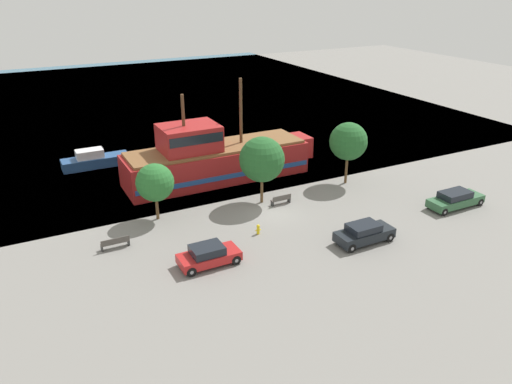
{
  "coord_description": "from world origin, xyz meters",
  "views": [
    {
      "loc": [
        -17.85,
        -31.55,
        17.54
      ],
      "look_at": [
        -0.5,
        2.0,
        1.2
      ],
      "focal_mm": 35.0,
      "sensor_mm": 36.0,
      "label": 1
    }
  ],
  "objects_px": {
    "parked_car_curb_mid": "(364,233)",
    "bench_promenade_east": "(281,200)",
    "moored_boat_dockside": "(95,160)",
    "parked_car_curb_front": "(455,199)",
    "pirate_ship": "(214,159)",
    "parked_car_curb_rear": "(209,255)",
    "bench_promenade_west": "(115,243)",
    "fire_hydrant": "(258,229)"
  },
  "relations": [
    {
      "from": "parked_car_curb_mid",
      "to": "bench_promenade_east",
      "type": "distance_m",
      "value": 8.59
    },
    {
      "from": "moored_boat_dockside",
      "to": "bench_promenade_east",
      "type": "relative_size",
      "value": 3.77
    },
    {
      "from": "parked_car_curb_front",
      "to": "parked_car_curb_mid",
      "type": "distance_m",
      "value": 10.55
    },
    {
      "from": "pirate_ship",
      "to": "bench_promenade_east",
      "type": "bearing_deg",
      "value": -71.07
    },
    {
      "from": "moored_boat_dockside",
      "to": "bench_promenade_east",
      "type": "distance_m",
      "value": 20.39
    },
    {
      "from": "parked_car_curb_mid",
      "to": "parked_car_curb_rear",
      "type": "height_order",
      "value": "parked_car_curb_mid"
    },
    {
      "from": "parked_car_curb_front",
      "to": "bench_promenade_west",
      "type": "bearing_deg",
      "value": 167.26
    },
    {
      "from": "pirate_ship",
      "to": "parked_car_curb_mid",
      "type": "bearing_deg",
      "value": -73.81
    },
    {
      "from": "pirate_ship",
      "to": "fire_hydrant",
      "type": "xyz_separation_m",
      "value": [
        -1.43,
        -11.6,
        -1.62
      ]
    },
    {
      "from": "parked_car_curb_mid",
      "to": "parked_car_curb_rear",
      "type": "xyz_separation_m",
      "value": [
        -11.03,
        2.3,
        -0.03
      ]
    },
    {
      "from": "pirate_ship",
      "to": "moored_boat_dockside",
      "type": "relative_size",
      "value": 2.83
    },
    {
      "from": "parked_car_curb_mid",
      "to": "fire_hydrant",
      "type": "relative_size",
      "value": 5.69
    },
    {
      "from": "fire_hydrant",
      "to": "bench_promenade_east",
      "type": "bearing_deg",
      "value": 42.28
    },
    {
      "from": "parked_car_curb_rear",
      "to": "parked_car_curb_front",
      "type": "bearing_deg",
      "value": -2.67
    },
    {
      "from": "fire_hydrant",
      "to": "bench_promenade_east",
      "type": "distance_m",
      "value": 5.58
    },
    {
      "from": "parked_car_curb_mid",
      "to": "fire_hydrant",
      "type": "xyz_separation_m",
      "value": [
        -6.14,
        4.6,
        -0.32
      ]
    },
    {
      "from": "parked_car_curb_front",
      "to": "parked_car_curb_mid",
      "type": "bearing_deg",
      "value": -172.96
    },
    {
      "from": "pirate_ship",
      "to": "parked_car_curb_mid",
      "type": "relative_size",
      "value": 4.24
    },
    {
      "from": "parked_car_curb_mid",
      "to": "fire_hydrant",
      "type": "bearing_deg",
      "value": 143.17
    },
    {
      "from": "bench_promenade_west",
      "to": "moored_boat_dockside",
      "type": "bearing_deg",
      "value": 83.62
    },
    {
      "from": "moored_boat_dockside",
      "to": "parked_car_curb_front",
      "type": "distance_m",
      "value": 33.97
    },
    {
      "from": "parked_car_curb_front",
      "to": "parked_car_curb_rear",
      "type": "height_order",
      "value": "parked_car_curb_front"
    },
    {
      "from": "parked_car_curb_front",
      "to": "fire_hydrant",
      "type": "height_order",
      "value": "parked_car_curb_front"
    },
    {
      "from": "parked_car_curb_rear",
      "to": "bench_promenade_west",
      "type": "relative_size",
      "value": 2.05
    },
    {
      "from": "parked_car_curb_front",
      "to": "fire_hydrant",
      "type": "relative_size",
      "value": 6.52
    },
    {
      "from": "parked_car_curb_mid",
      "to": "parked_car_curb_front",
      "type": "bearing_deg",
      "value": 7.04
    },
    {
      "from": "bench_promenade_east",
      "to": "bench_promenade_west",
      "type": "relative_size",
      "value": 0.87
    },
    {
      "from": "parked_car_curb_mid",
      "to": "bench_promenade_west",
      "type": "height_order",
      "value": "parked_car_curb_mid"
    },
    {
      "from": "parked_car_curb_rear",
      "to": "fire_hydrant",
      "type": "relative_size",
      "value": 5.31
    },
    {
      "from": "parked_car_curb_mid",
      "to": "bench_promenade_east",
      "type": "relative_size",
      "value": 2.52
    },
    {
      "from": "fire_hydrant",
      "to": "bench_promenade_west",
      "type": "relative_size",
      "value": 0.39
    },
    {
      "from": "moored_boat_dockside",
      "to": "parked_car_curb_rear",
      "type": "height_order",
      "value": "moored_boat_dockside"
    },
    {
      "from": "parked_car_curb_rear",
      "to": "bench_promenade_west",
      "type": "height_order",
      "value": "parked_car_curb_rear"
    },
    {
      "from": "pirate_ship",
      "to": "bench_promenade_west",
      "type": "relative_size",
      "value": 9.27
    },
    {
      "from": "pirate_ship",
      "to": "parked_car_curb_mid",
      "type": "xyz_separation_m",
      "value": [
        4.7,
        -16.2,
        -1.3
      ]
    },
    {
      "from": "bench_promenade_east",
      "to": "bench_promenade_west",
      "type": "xyz_separation_m",
      "value": [
        -14.01,
        -1.06,
        0.01
      ]
    },
    {
      "from": "fire_hydrant",
      "to": "bench_promenade_east",
      "type": "relative_size",
      "value": 0.44
    },
    {
      "from": "pirate_ship",
      "to": "parked_car_curb_mid",
      "type": "distance_m",
      "value": 16.92
    },
    {
      "from": "moored_boat_dockside",
      "to": "bench_promenade_west",
      "type": "height_order",
      "value": "moored_boat_dockside"
    },
    {
      "from": "pirate_ship",
      "to": "bench_promenade_east",
      "type": "height_order",
      "value": "pirate_ship"
    },
    {
      "from": "moored_boat_dockside",
      "to": "parked_car_curb_rear",
      "type": "distance_m",
      "value": 22.69
    },
    {
      "from": "pirate_ship",
      "to": "parked_car_curb_rear",
      "type": "xyz_separation_m",
      "value": [
        -6.32,
        -13.9,
        -1.33
      ]
    }
  ]
}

